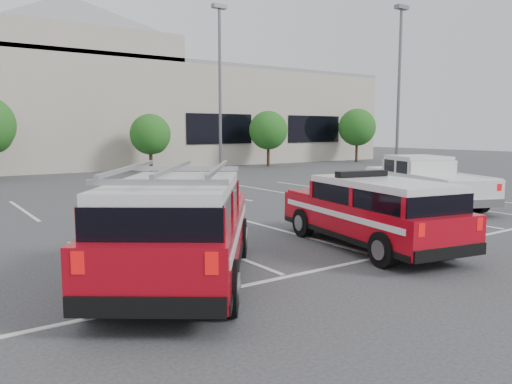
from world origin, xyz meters
TOP-DOWN VIEW (x-y plane):
  - ground at (0.00, 0.00)m, footprint 120.00×120.00m
  - stall_markings at (0.00, 4.50)m, footprint 23.00×15.00m
  - convention_building at (0.18, 31.86)m, footprint 60.00×16.99m
  - tree_mid_right at (5.09, 22.05)m, footprint 2.77×2.77m
  - tree_right at (15.09, 22.05)m, footprint 3.07×3.07m
  - tree_far_right at (25.09, 22.05)m, footprint 3.37×3.37m
  - light_pole_mid at (7.00, 16.00)m, footprint 0.90×0.60m
  - light_pole_right at (16.00, 10.00)m, footprint 0.90×0.60m
  - fire_chief_suv at (0.52, -2.06)m, footprint 2.82×5.50m
  - white_pickup at (7.49, 1.63)m, footprint 4.26×6.45m
  - ladder_suv at (-4.59, -1.99)m, footprint 5.09×5.88m

SIDE VIEW (x-z plane):
  - ground at x=0.00m, z-range 0.00..0.00m
  - stall_markings at x=0.00m, z-range 0.00..0.01m
  - white_pickup at x=7.49m, z-range -0.19..1.68m
  - fire_chief_suv at x=0.52m, z-range -0.17..1.68m
  - ladder_suv at x=-4.59m, z-range -0.22..2.00m
  - tree_mid_right at x=5.09m, z-range 0.51..4.50m
  - tree_right at x=15.09m, z-range 0.56..4.98m
  - tree_far_right at x=25.09m, z-range 0.62..5.46m
  - convention_building at x=0.18m, z-range -1.88..11.32m
  - light_pole_mid at x=7.00m, z-range 0.07..10.31m
  - light_pole_right at x=16.00m, z-range 0.07..10.31m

